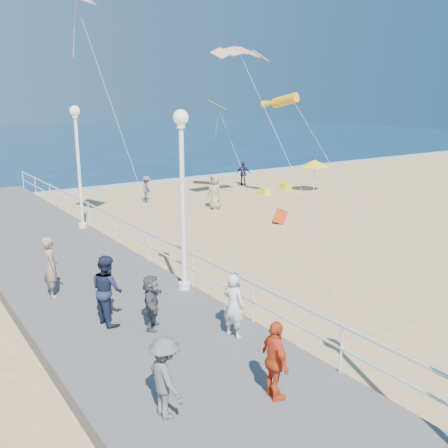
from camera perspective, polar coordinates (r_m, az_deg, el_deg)
ground at (r=18.55m, az=9.95°, el=-4.97°), size 160.00×160.00×0.00m
surf_line at (r=35.66m, az=-13.76°, el=4.11°), size 160.00×1.20×0.04m
boardwalk at (r=14.54m, az=-11.99°, el=-9.73°), size 5.00×44.00×0.40m
railing at (r=15.18m, az=-3.64°, el=-4.15°), size 0.05×42.00×0.55m
lamp_post_mid at (r=14.46m, az=-4.81°, el=4.75°), size 0.44×0.44×5.32m
lamp_post_far at (r=22.65m, az=-16.36°, el=7.65°), size 0.44×0.44×5.32m
woman_holding_toddler at (r=12.10m, az=1.08°, el=-9.30°), size 0.55×0.67×1.59m
toddler_held at (r=12.14m, az=1.25°, el=-7.15°), size 0.36×0.41×0.71m
spectator_2 at (r=9.38m, az=-6.73°, el=-17.01°), size 0.58×1.00×1.55m
spectator_3 at (r=9.83m, az=5.88°, el=-15.28°), size 0.58×0.99×1.59m
spectator_5 at (r=12.65m, az=-8.28°, el=-8.82°), size 1.06×1.33×1.41m
spectator_6 at (r=15.27m, az=-19.16°, el=-4.63°), size 0.53×0.71×1.80m
spectator_7 at (r=13.09m, az=-13.22°, el=-7.31°), size 0.78×0.95×1.81m
beach_walker_a at (r=29.88m, az=-8.81°, el=3.96°), size 1.09×1.18×1.59m
beach_walker_b at (r=35.55m, az=2.24°, el=5.79°), size 0.93×1.01×1.66m
beach_walker_c at (r=27.70m, az=-1.08°, el=3.66°), size 0.80×1.05×1.92m
box_kite at (r=24.74m, az=6.45°, el=0.73°), size 0.89×0.88×0.74m
beach_umbrella at (r=33.22m, az=10.33°, el=6.86°), size 1.90×1.90×2.14m
beach_chair_left at (r=32.21m, az=4.75°, el=3.73°), size 0.55×0.55×0.40m
beach_chair_right at (r=34.33m, az=7.02°, el=4.33°), size 0.55×0.55×0.40m
kite_parafoil at (r=27.06m, az=1.99°, el=19.23°), size 3.33×0.94×0.65m
kite_windsock at (r=29.18m, az=7.02°, el=13.86°), size 1.02×2.75×1.10m
kite_diamond_green at (r=31.49m, az=-0.83°, el=13.50°), size 1.69×1.72×0.61m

